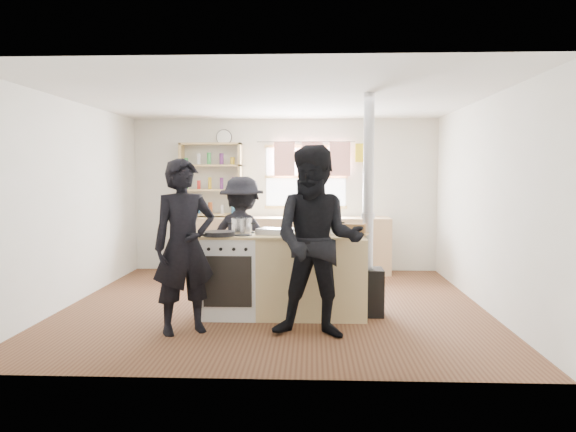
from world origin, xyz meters
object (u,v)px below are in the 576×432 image
object	(u,v)px
stockpot_stove	(242,226)
bread_board	(355,230)
cooking_island	(284,275)
stockpot_counter	(328,225)
person_near_left	(184,246)
skillet_greens	(219,233)
person_far	(242,238)
thermos	(335,209)
flue_heater	(368,259)
person_near_right	(317,242)
roast_tray	(275,231)

from	to	relation	value
stockpot_stove	bread_board	xyz separation A→B (m)	(1.27, -0.13, -0.03)
cooking_island	stockpot_stove	world-z (taller)	stockpot_stove
stockpot_counter	person_near_left	world-z (taller)	person_near_left
skillet_greens	person_far	bearing A→B (deg)	83.83
thermos	skillet_greens	size ratio (longest dim) A/B	0.57
flue_heater	person_near_right	xyz separation A→B (m)	(-0.58, -0.88, 0.30)
roast_tray	person_near_right	world-z (taller)	person_near_right
thermos	stockpot_stove	bearing A→B (deg)	-113.79
thermos	cooking_island	world-z (taller)	thermos
skillet_greens	stockpot_counter	world-z (taller)	stockpot_counter
cooking_island	thermos	bearing A→B (deg)	76.13
flue_heater	person_near_left	size ratio (longest dim) A/B	1.42
thermos	stockpot_stove	size ratio (longest dim) A/B	1.16
cooking_island	person_near_left	xyz separation A→B (m)	(-0.97, -0.69, 0.41)
stockpot_counter	flue_heater	world-z (taller)	flue_heater
thermos	flue_heater	bearing A→B (deg)	-84.53
stockpot_counter	flue_heater	size ratio (longest dim) A/B	0.12
flue_heater	bread_board	bearing A→B (deg)	-142.17
person_near_right	person_far	distance (m)	1.91
skillet_greens	flue_heater	size ratio (longest dim) A/B	0.19
flue_heater	person_near_left	world-z (taller)	flue_heater
bread_board	person_far	size ratio (longest dim) A/B	0.21
skillet_greens	person_near_left	distance (m)	0.56
skillet_greens	thermos	bearing A→B (deg)	65.07
cooking_island	flue_heater	world-z (taller)	flue_heater
person_near_left	person_far	xyz separation A→B (m)	(0.39, 1.56, -0.09)
stockpot_stove	person_near_right	size ratio (longest dim) A/B	0.13
cooking_island	flue_heater	xyz separation A→B (m)	(0.94, 0.10, 0.18)
person_near_left	bread_board	bearing A→B (deg)	-8.36
thermos	bread_board	bearing A→B (deg)	-87.92
stockpot_stove	thermos	bearing A→B (deg)	66.21
roast_tray	bread_board	world-z (taller)	bread_board
skillet_greens	bread_board	distance (m)	1.49
cooking_island	skillet_greens	bearing A→B (deg)	-163.79
person_far	cooking_island	bearing A→B (deg)	143.50
skillet_greens	flue_heater	xyz separation A→B (m)	(1.64, 0.30, -0.31)
bread_board	skillet_greens	bearing A→B (deg)	-172.93
person_near_right	person_far	bearing A→B (deg)	127.28
roast_tray	stockpot_counter	bearing A→B (deg)	7.07
person_far	person_near_right	bearing A→B (deg)	139.54
roast_tray	person_near_left	size ratio (longest dim) A/B	0.24
person_far	thermos	bearing A→B (deg)	-104.01
bread_board	flue_heater	xyz separation A→B (m)	(0.15, 0.12, -0.34)
cooking_island	skillet_greens	world-z (taller)	skillet_greens
thermos	bread_board	size ratio (longest dim) A/B	0.85
thermos	stockpot_counter	world-z (taller)	thermos
roast_tray	bread_board	size ratio (longest dim) A/B	1.31
thermos	cooking_island	xyz separation A→B (m)	(-0.68, -2.77, -0.57)
roast_tray	thermos	bearing A→B (deg)	74.36
thermos	person_near_left	bearing A→B (deg)	-115.55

